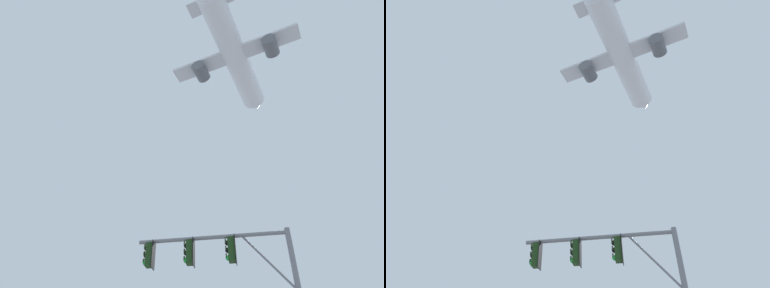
% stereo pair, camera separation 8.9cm
% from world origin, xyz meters
% --- Properties ---
extents(signal_pole_near, '(5.69, 1.25, 6.32)m').
position_xyz_m(signal_pole_near, '(2.49, 8.11, 4.88)').
color(signal_pole_near, slate).
rests_on(signal_pole_near, ground).
extents(airplane, '(17.53, 22.70, 6.49)m').
position_xyz_m(airplane, '(7.47, 24.59, 40.34)').
color(airplane, white).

